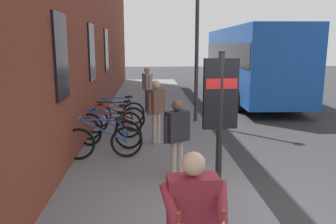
# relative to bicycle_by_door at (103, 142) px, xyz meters

# --- Properties ---
(ground) EXTENTS (60.00, 60.00, 0.00)m
(ground) POSITION_rel_bicycle_by_door_xyz_m (3.19, -3.87, -0.51)
(ground) COLOR #2D2D30
(sidewalk_pavement) EXTENTS (24.00, 3.50, 0.12)m
(sidewalk_pavement) POSITION_rel_bicycle_by_door_xyz_m (5.19, -1.12, -0.45)
(sidewalk_pavement) COLOR slate
(sidewalk_pavement) RESTS_ON ground
(station_facade) EXTENTS (22.00, 0.65, 8.33)m
(station_facade) POSITION_rel_bicycle_by_door_xyz_m (6.19, 0.93, 3.65)
(station_facade) COLOR brown
(station_facade) RESTS_ON ground
(bicycle_by_door) EXTENTS (0.48, 1.76, 0.97)m
(bicycle_by_door) POSITION_rel_bicycle_by_door_xyz_m (0.00, 0.00, 0.00)
(bicycle_by_door) COLOR black
(bicycle_by_door) RESTS_ON sidewalk_pavement
(bicycle_beside_lamp) EXTENTS (0.69, 1.70, 0.97)m
(bicycle_beside_lamp) POSITION_rel_bicycle_by_door_xyz_m (0.84, -0.02, 0.00)
(bicycle_beside_lamp) COLOR black
(bicycle_beside_lamp) RESTS_ON sidewalk_pavement
(bicycle_far_end) EXTENTS (0.48, 1.76, 0.97)m
(bicycle_far_end) POSITION_rel_bicycle_by_door_xyz_m (1.61, 0.04, 0.00)
(bicycle_far_end) COLOR black
(bicycle_far_end) RESTS_ON sidewalk_pavement
(bicycle_under_window) EXTENTS (0.49, 1.76, 0.97)m
(bicycle_under_window) POSITION_rel_bicycle_by_door_xyz_m (2.29, -0.04, 0.00)
(bicycle_under_window) COLOR black
(bicycle_under_window) RESTS_ON sidewalk_pavement
(bicycle_leaning_wall) EXTENTS (0.64, 1.72, 0.97)m
(bicycle_leaning_wall) POSITION_rel_bicycle_by_door_xyz_m (3.08, -0.04, 0.00)
(bicycle_leaning_wall) COLOR black
(bicycle_leaning_wall) RESTS_ON sidewalk_pavement
(transit_info_sign) EXTENTS (0.14, 0.56, 2.40)m
(transit_info_sign) POSITION_rel_bicycle_by_door_xyz_m (-2.16, -2.13, 1.21)
(transit_info_sign) COLOR black
(transit_info_sign) RESTS_ON sidewalk_pavement
(city_bus) EXTENTS (10.59, 2.95, 3.35)m
(city_bus) POSITION_rel_bicycle_by_door_xyz_m (9.03, -5.87, 1.41)
(city_bus) COLOR #1951B2
(city_bus) RESTS_ON ground
(pedestrian_near_bus) EXTENTS (0.41, 0.51, 1.52)m
(pedestrian_near_bus) POSITION_rel_bicycle_by_door_xyz_m (-1.26, -1.53, 0.54)
(pedestrian_near_bus) COLOR #B2A599
(pedestrian_near_bus) RESTS_ON sidewalk_pavement
(pedestrian_by_facade) EXTENTS (0.51, 0.47, 1.62)m
(pedestrian_by_facade) POSITION_rel_bicycle_by_door_xyz_m (1.13, -1.20, 0.60)
(pedestrian_by_facade) COLOR #B2A599
(pedestrian_by_facade) RESTS_ON sidewalk_pavement
(pedestrian_crossing_street) EXTENTS (0.60, 0.40, 1.67)m
(pedestrian_crossing_street) POSITION_rel_bicycle_by_door_xyz_m (5.34, -0.97, 0.63)
(pedestrian_crossing_street) COLOR #334C8C
(pedestrian_crossing_street) RESTS_ON sidewalk_pavement
(tourist_with_hotdogs) EXTENTS (0.56, 0.61, 1.59)m
(tourist_with_hotdogs) POSITION_rel_bicycle_by_door_xyz_m (-4.53, -1.40, 0.59)
(tourist_with_hotdogs) COLOR brown
(tourist_with_hotdogs) RESTS_ON sidewalk_pavement
(street_lamp) EXTENTS (0.28, 0.28, 4.94)m
(street_lamp) POSITION_rel_bicycle_by_door_xyz_m (3.66, -2.57, 2.56)
(street_lamp) COLOR #333338
(street_lamp) RESTS_ON sidewalk_pavement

